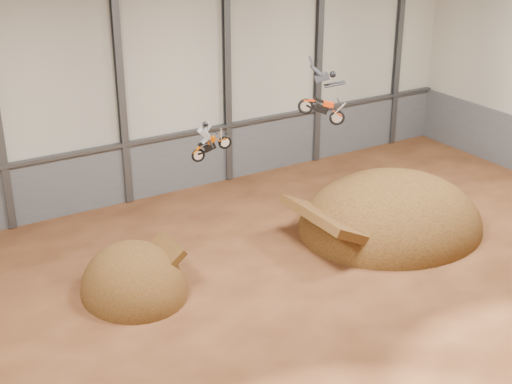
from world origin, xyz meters
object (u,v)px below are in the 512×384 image
Objects in this scene: takeoff_ramp at (134,293)px; landing_ramp at (390,228)px; fmx_rider_b at (319,92)px; fmx_rider_a at (214,136)px.

takeoff_ramp is 0.53× the size of landing_ramp.
fmx_rider_b reaches higher than takeoff_ramp.
fmx_rider_a is at bearing -130.62° from fmx_rider_b.
fmx_rider_a is (3.23, -1.91, 7.44)m from takeoff_ramp.
fmx_rider_b reaches higher than fmx_rider_a.
takeoff_ramp is at bearing -146.52° from fmx_rider_b.
fmx_rider_a reaches higher than landing_ramp.
fmx_rider_a is 0.57× the size of fmx_rider_b.
fmx_rider_b is (10.21, 0.31, 7.82)m from takeoff_ramp.
landing_ramp is at bearing 14.95° from fmx_rider_b.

